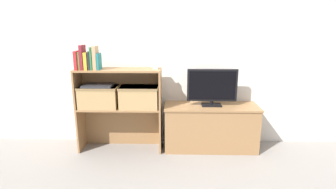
# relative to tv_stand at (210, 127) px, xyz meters

# --- Properties ---
(ground_plane) EXTENTS (16.00, 16.00, 0.00)m
(ground_plane) POSITION_rel_tv_stand_xyz_m (-0.49, -0.19, -0.26)
(ground_plane) COLOR gray
(wall_back) EXTENTS (10.00, 0.05, 2.40)m
(wall_back) POSITION_rel_tv_stand_xyz_m (-0.49, 0.22, 0.94)
(wall_back) COLOR silver
(wall_back) RESTS_ON ground_plane
(tv_stand) EXTENTS (1.06, 0.40, 0.52)m
(tv_stand) POSITION_rel_tv_stand_xyz_m (0.00, 0.00, 0.00)
(tv_stand) COLOR olive
(tv_stand) RESTS_ON ground_plane
(tv) EXTENTS (0.56, 0.14, 0.42)m
(tv) POSITION_rel_tv_stand_xyz_m (0.00, -0.00, 0.48)
(tv) COLOR black
(tv) RESTS_ON tv_stand
(bookshelf_lower_tier) EXTENTS (0.94, 0.29, 0.51)m
(bookshelf_lower_tier) POSITION_rel_tv_stand_xyz_m (-1.03, 0.01, 0.06)
(bookshelf_lower_tier) COLOR olive
(bookshelf_lower_tier) RESTS_ON ground_plane
(bookshelf_upper_tier) EXTENTS (0.94, 0.29, 0.43)m
(bookshelf_upper_tier) POSITION_rel_tv_stand_xyz_m (-1.03, 0.01, 0.52)
(bookshelf_upper_tier) COLOR olive
(bookshelf_upper_tier) RESTS_ON bookshelf_lower_tier
(book_crimson) EXTENTS (0.03, 0.15, 0.20)m
(book_crimson) POSITION_rel_tv_stand_xyz_m (-1.46, -0.09, 0.78)
(book_crimson) COLOR #B22328
(book_crimson) RESTS_ON bookshelf_upper_tier
(book_olive) EXTENTS (0.02, 0.13, 0.19)m
(book_olive) POSITION_rel_tv_stand_xyz_m (-1.43, -0.09, 0.77)
(book_olive) COLOR olive
(book_olive) RESTS_ON bookshelf_upper_tier
(book_maroon) EXTENTS (0.03, 0.14, 0.26)m
(book_maroon) POSITION_rel_tv_stand_xyz_m (-1.40, -0.09, 0.81)
(book_maroon) COLOR maroon
(book_maroon) RESTS_ON bookshelf_upper_tier
(book_mustard) EXTENTS (0.04, 0.14, 0.18)m
(book_mustard) POSITION_rel_tv_stand_xyz_m (-1.35, -0.09, 0.77)
(book_mustard) COLOR gold
(book_mustard) RESTS_ON bookshelf_upper_tier
(book_charcoal) EXTENTS (0.02, 0.13, 0.19)m
(book_charcoal) POSITION_rel_tv_stand_xyz_m (-1.32, -0.09, 0.78)
(book_charcoal) COLOR #232328
(book_charcoal) RESTS_ON bookshelf_upper_tier
(book_forest) EXTENTS (0.02, 0.12, 0.24)m
(book_forest) POSITION_rel_tv_stand_xyz_m (-1.30, -0.09, 0.80)
(book_forest) COLOR #286638
(book_forest) RESTS_ON bookshelf_upper_tier
(book_tan) EXTENTS (0.04, 0.13, 0.25)m
(book_tan) POSITION_rel_tv_stand_xyz_m (-1.26, -0.09, 0.80)
(book_tan) COLOR tan
(book_tan) RESTS_ON bookshelf_upper_tier
(book_teal) EXTENTS (0.02, 0.14, 0.17)m
(book_teal) POSITION_rel_tv_stand_xyz_m (-1.22, -0.09, 0.77)
(book_teal) COLOR #1E7075
(book_teal) RESTS_ON bookshelf_upper_tier
(baby_monitor) EXTENTS (0.05, 0.04, 0.12)m
(baby_monitor) POSITION_rel_tv_stand_xyz_m (-0.63, -0.05, 0.73)
(baby_monitor) COLOR white
(baby_monitor) RESTS_ON bookshelf_upper_tier
(storage_basket_left) EXTENTS (0.43, 0.25, 0.24)m
(storage_basket_left) POSITION_rel_tv_stand_xyz_m (-1.26, -0.06, 0.38)
(storage_basket_left) COLOR tan
(storage_basket_left) RESTS_ON bookshelf_lower_tier
(storage_basket_right) EXTENTS (0.43, 0.25, 0.24)m
(storage_basket_right) POSITION_rel_tv_stand_xyz_m (-0.81, -0.06, 0.38)
(storage_basket_right) COLOR tan
(storage_basket_right) RESTS_ON bookshelf_lower_tier
(laptop) EXTENTS (0.32, 0.23, 0.02)m
(laptop) POSITION_rel_tv_stand_xyz_m (-1.26, -0.06, 0.50)
(laptop) COLOR #2D2D33
(laptop) RESTS_ON storage_basket_left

